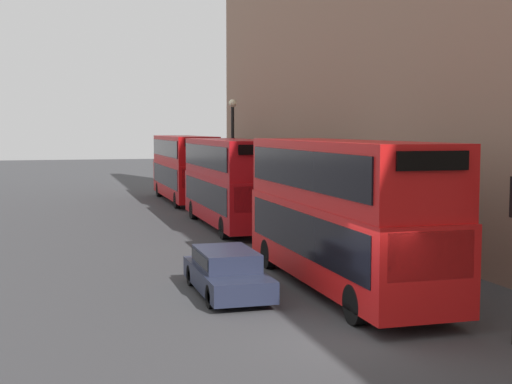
% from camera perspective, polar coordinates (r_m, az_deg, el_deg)
% --- Properties ---
extents(ground_plane, '(200.00, 200.00, 0.00)m').
position_cam_1_polar(ground_plane, '(16.69, 7.96, -11.56)').
color(ground_plane, '#38383A').
extents(bus_leading, '(2.59, 10.55, 4.42)m').
position_cam_1_polar(bus_leading, '(21.13, 6.84, -1.28)').
color(bus_leading, red).
rests_on(bus_leading, ground).
extents(bus_second_in_queue, '(2.59, 10.35, 4.26)m').
position_cam_1_polar(bus_second_in_queue, '(34.36, -2.09, 1.04)').
color(bus_second_in_queue, '#A80F14').
rests_on(bus_second_in_queue, ground).
extents(bus_third_in_queue, '(2.59, 10.98, 4.31)m').
position_cam_1_polar(bus_third_in_queue, '(46.87, -5.78, 2.12)').
color(bus_third_in_queue, '#B20C0F').
rests_on(bus_third_in_queue, ground).
extents(car_dark_sedan, '(1.75, 4.49, 1.29)m').
position_cam_1_polar(car_dark_sedan, '(20.67, -2.37, -6.30)').
color(car_dark_sedan, '#1E2338').
rests_on(car_dark_sedan, ground).
extents(street_lamp, '(0.44, 0.44, 6.44)m').
position_cam_1_polar(street_lamp, '(40.60, -1.88, 3.96)').
color(street_lamp, black).
rests_on(street_lamp, ground).
extents(pedestrian, '(0.36, 0.36, 1.75)m').
position_cam_1_polar(pedestrian, '(41.63, -1.38, -0.39)').
color(pedestrian, brown).
rests_on(pedestrian, ground).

